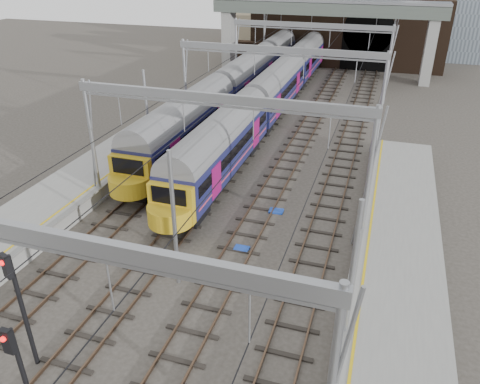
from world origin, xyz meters
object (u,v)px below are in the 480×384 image
(train_main, at_px, (292,71))
(train_second, at_px, (247,77))
(signal_near_left, at_px, (18,298))
(signal_near_centre, at_px, (21,371))

(train_main, relative_size, train_second, 1.29)
(signal_near_left, height_order, signal_near_centre, signal_near_left)
(train_main, distance_m, signal_near_centre, 44.39)
(train_second, bearing_deg, train_main, 48.62)
(signal_near_left, relative_size, signal_near_centre, 1.09)
(signal_near_centre, bearing_deg, train_second, 98.04)
(train_main, relative_size, signal_near_left, 11.98)
(train_main, bearing_deg, train_second, -131.38)
(train_main, height_order, signal_near_centre, signal_near_centre)
(train_second, height_order, signal_near_left, signal_near_left)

